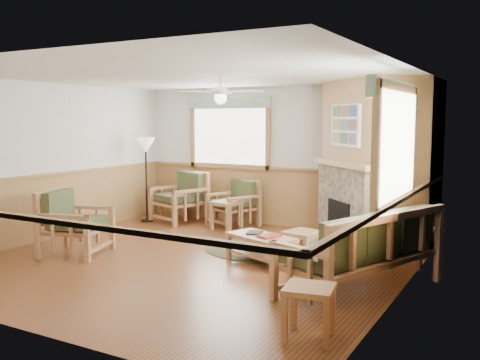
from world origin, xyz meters
The scene contains 24 objects.
floor centered at (0.00, 0.00, -0.01)m, with size 6.00×6.00×0.01m, color brown.
ceiling centered at (0.00, 0.00, 2.70)m, with size 6.00×6.00×0.01m, color white.
wall_back centered at (0.00, 3.00, 1.35)m, with size 6.00×0.02×2.70m, color silver.
wall_front centered at (0.00, -3.00, 1.35)m, with size 6.00×0.02×2.70m, color silver.
wall_left centered at (-3.00, 0.00, 1.35)m, with size 0.02×6.00×2.70m, color silver.
wall_right centered at (3.00, 0.00, 1.35)m, with size 0.02×6.00×2.70m, color silver.
wainscot centered at (0.00, 0.00, 0.55)m, with size 6.00×6.00×1.10m, color #A37843, non-canonical shape.
fireplace centered at (2.05, 2.05, 1.35)m, with size 2.20×2.20×2.70m, color #A37843, non-canonical shape.
window_back centered at (-1.10, 2.96, 2.53)m, with size 1.90×0.16×1.50m, color white, non-canonical shape.
window_right centered at (2.96, -0.20, 2.53)m, with size 0.16×1.90×1.50m, color white, non-canonical shape.
ceiling_fan centered at (0.30, 0.30, 2.66)m, with size 1.24×1.24×0.36m, color white, non-canonical shape.
sofa centered at (2.55, -0.16, 0.50)m, with size 0.89×2.18×1.00m, color #AB7A50, non-canonical shape.
armchair_back_left centered at (-1.94, 2.37, 0.50)m, with size 0.90×0.90×1.01m, color #AB7A50, non-canonical shape.
armchair_back_right centered at (-0.79, 2.55, 0.44)m, with size 0.79×0.79×0.89m, color #AB7A50, non-canonical shape.
armchair_left centered at (-1.81, -0.55, 0.50)m, with size 0.88×0.88×0.99m, color #AB7A50, non-canonical shape.
coffee_table centered at (0.95, 0.35, 0.21)m, with size 1.03×0.52×0.41m, color #AB7A50, non-canonical shape.
end_table_chairs centered at (-0.71, 2.16, 0.27)m, with size 0.48×0.46×0.54m, color #AB7A50, non-canonical shape.
end_table_sofa centered at (2.55, -1.82, 0.26)m, with size 0.46×0.44×0.51m, color #AB7A50, non-canonical shape.
footstool centered at (1.39, 0.85, 0.21)m, with size 0.49×0.49×0.42m, color #AB7A50, non-canonical shape.
braided_rug centered at (0.65, 0.90, 0.01)m, with size 1.87×1.87×0.01m, color brown.
floor_lamp_left centered at (-2.55, 2.09, 0.86)m, with size 0.39×0.39×1.72m, color black, non-canonical shape.
floor_lamp_right centered at (2.55, 1.07, 0.91)m, with size 0.42×0.42×1.81m, color black, non-canonical shape.
book_red centered at (1.10, 0.30, 0.44)m, with size 0.22×0.30×0.03m, color maroon.
book_dark centered at (0.80, 0.42, 0.44)m, with size 0.20×0.27×0.03m, color black.
Camera 1 is at (4.35, -6.40, 2.07)m, focal length 40.00 mm.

